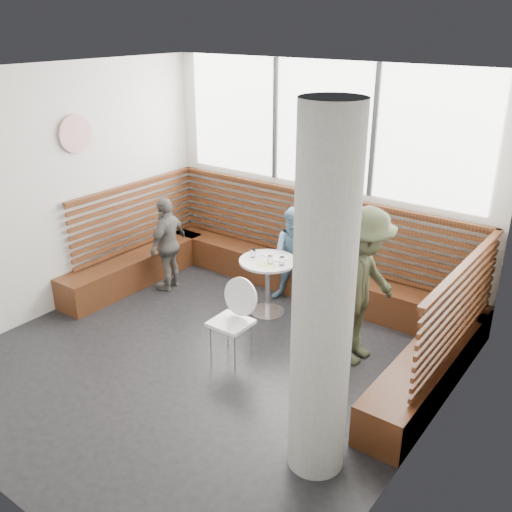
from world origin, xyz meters
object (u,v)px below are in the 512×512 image
Objects in this scene: concrete_column at (323,304)px; child_left at (168,244)px; cafe_table at (268,275)px; child_back at (296,256)px; cafe_chair at (235,313)px; adult_man at (361,287)px.

child_left is (-3.57, 1.80, -0.91)m from concrete_column.
cafe_table is 0.57× the size of child_back.
child_left is (-1.92, 0.87, 0.12)m from cafe_chair.
concrete_column is at bearing -29.49° from cafe_chair.
child_left is (-1.62, -0.21, 0.13)m from cafe_table.
concrete_column is 4.11× the size of cafe_table.
child_left is at bearing 94.36° from adult_man.
child_left is at bearing -178.09° from child_back.
child_left is at bearing 153.27° from concrete_column.
child_back is (-1.38, 0.80, -0.24)m from adult_man.
concrete_column reaches higher than adult_man.
cafe_chair reaches higher than cafe_table.
child_back is 1.86m from child_left.
concrete_column reaches higher than child_back.
concrete_column is 3.34× the size of cafe_chair.
concrete_column is 2.33× the size of child_left.
cafe_chair is at bearing 150.69° from concrete_column.
child_left reaches higher than child_back.
cafe_table is 1.63m from child_left.
cafe_table is at bearing 86.10° from child_left.
concrete_column is at bearing -45.73° from cafe_table.
adult_man is at bearing 77.45° from child_left.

